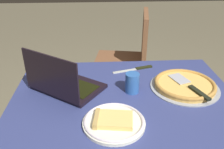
{
  "coord_description": "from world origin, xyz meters",
  "views": [
    {
      "loc": [
        0.12,
        0.98,
        1.38
      ],
      "look_at": [
        0.06,
        -0.07,
        0.83
      ],
      "focal_mm": 38.74,
      "sensor_mm": 36.0,
      "label": 1
    }
  ],
  "objects_px": {
    "dining_table": "(124,111)",
    "pizza_tray": "(185,85)",
    "laptop": "(63,83)",
    "pizza_plate": "(113,122)",
    "chair_near": "(129,56)",
    "drink_cup": "(132,83)",
    "table_knife": "(137,69)"
  },
  "relations": [
    {
      "from": "dining_table",
      "to": "pizza_tray",
      "type": "bearing_deg",
      "value": -167.47
    },
    {
      "from": "laptop",
      "to": "pizza_tray",
      "type": "height_order",
      "value": "laptop"
    },
    {
      "from": "pizza_plate",
      "to": "chair_near",
      "type": "bearing_deg",
      "value": -100.4
    },
    {
      "from": "pizza_plate",
      "to": "pizza_tray",
      "type": "relative_size",
      "value": 0.74
    },
    {
      "from": "drink_cup",
      "to": "dining_table",
      "type": "bearing_deg",
      "value": 50.66
    },
    {
      "from": "pizza_tray",
      "to": "table_knife",
      "type": "height_order",
      "value": "pizza_tray"
    },
    {
      "from": "pizza_plate",
      "to": "chair_near",
      "type": "xyz_separation_m",
      "value": [
        -0.22,
        -1.2,
        -0.24
      ]
    },
    {
      "from": "pizza_tray",
      "to": "table_knife",
      "type": "distance_m",
      "value": 0.31
    },
    {
      "from": "dining_table",
      "to": "chair_near",
      "type": "distance_m",
      "value": 1.03
    },
    {
      "from": "drink_cup",
      "to": "pizza_plate",
      "type": "bearing_deg",
      "value": 66.29
    },
    {
      "from": "laptop",
      "to": "drink_cup",
      "type": "distance_m",
      "value": 0.34
    },
    {
      "from": "laptop",
      "to": "pizza_plate",
      "type": "relative_size",
      "value": 1.57
    },
    {
      "from": "dining_table",
      "to": "pizza_plate",
      "type": "relative_size",
      "value": 4.24
    },
    {
      "from": "dining_table",
      "to": "laptop",
      "type": "height_order",
      "value": "laptop"
    },
    {
      "from": "table_knife",
      "to": "chair_near",
      "type": "distance_m",
      "value": 0.75
    },
    {
      "from": "pizza_tray",
      "to": "chair_near",
      "type": "distance_m",
      "value": 0.98
    },
    {
      "from": "dining_table",
      "to": "table_knife",
      "type": "distance_m",
      "value": 0.32
    },
    {
      "from": "laptop",
      "to": "dining_table",
      "type": "bearing_deg",
      "value": 165.99
    },
    {
      "from": "pizza_plate",
      "to": "drink_cup",
      "type": "bearing_deg",
      "value": -113.71
    },
    {
      "from": "dining_table",
      "to": "pizza_plate",
      "type": "xyz_separation_m",
      "value": [
        0.07,
        0.2,
        0.09
      ]
    },
    {
      "from": "drink_cup",
      "to": "chair_near",
      "type": "bearing_deg",
      "value": -96.68
    },
    {
      "from": "laptop",
      "to": "pizza_plate",
      "type": "height_order",
      "value": "laptop"
    },
    {
      "from": "dining_table",
      "to": "chair_near",
      "type": "bearing_deg",
      "value": -98.65
    },
    {
      "from": "laptop",
      "to": "pizza_tray",
      "type": "distance_m",
      "value": 0.62
    },
    {
      "from": "pizza_plate",
      "to": "table_knife",
      "type": "distance_m",
      "value": 0.52
    },
    {
      "from": "dining_table",
      "to": "laptop",
      "type": "relative_size",
      "value": 2.71
    },
    {
      "from": "dining_table",
      "to": "drink_cup",
      "type": "bearing_deg",
      "value": -129.34
    },
    {
      "from": "pizza_tray",
      "to": "drink_cup",
      "type": "distance_m",
      "value": 0.28
    },
    {
      "from": "pizza_plate",
      "to": "pizza_tray",
      "type": "distance_m",
      "value": 0.47
    },
    {
      "from": "laptop",
      "to": "drink_cup",
      "type": "height_order",
      "value": "laptop"
    },
    {
      "from": "pizza_tray",
      "to": "chair_near",
      "type": "relative_size",
      "value": 0.39
    },
    {
      "from": "dining_table",
      "to": "table_knife",
      "type": "relative_size",
      "value": 4.48
    }
  ]
}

